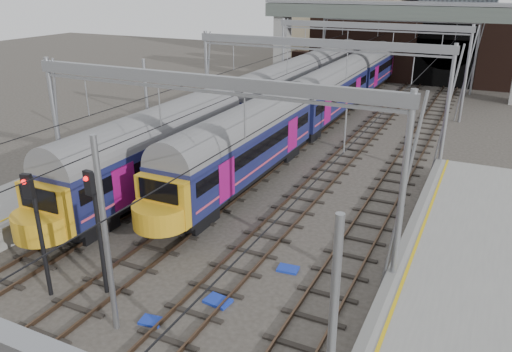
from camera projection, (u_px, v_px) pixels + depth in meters
The scene contains 11 objects.
tracks at pixel (270, 193), 28.25m from camera, with size 14.40×80.00×0.22m.
overhead_line at pixel (314, 61), 31.28m from camera, with size 16.80×80.00×8.00m.
retaining_wall at pixel (414, 45), 57.04m from camera, with size 28.00×2.75×9.00m.
overbridge at pixel (394, 22), 51.56m from camera, with size 28.00×3.00×9.25m.
train_main at pixel (354, 78), 48.40m from camera, with size 2.74×63.32×4.73m.
train_second at pixel (272, 94), 41.23m from camera, with size 2.78×48.24×4.79m.
signal_near_left at pixel (37, 221), 17.98m from camera, with size 0.39×0.47×5.05m.
signal_near_centre at pixel (96, 218), 18.14m from camera, with size 0.38×0.48×5.10m.
equip_cover_a at pixel (151, 321), 17.62m from camera, with size 0.80×0.56×0.09m, color #1730AC.
equip_cover_b at pixel (218, 301), 18.71m from camera, with size 0.97×0.68×0.11m, color #1730AC.
equip_cover_c at pixel (288, 269), 20.79m from camera, with size 0.86×0.61×0.10m, color #1730AC.
Camera 1 is at (10.56, -8.69, 11.28)m, focal length 35.00 mm.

